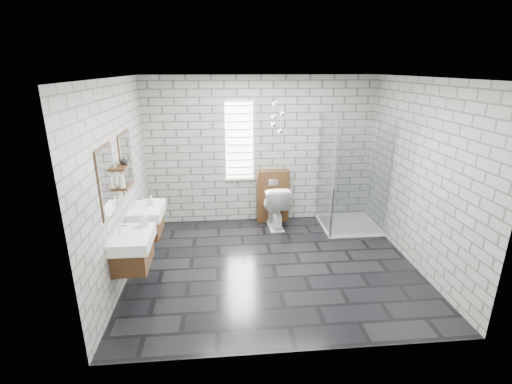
{
  "coord_description": "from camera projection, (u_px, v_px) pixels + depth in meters",
  "views": [
    {
      "loc": [
        -0.71,
        -4.88,
        2.84
      ],
      "look_at": [
        -0.23,
        0.35,
        1.05
      ],
      "focal_mm": 26.0,
      "sensor_mm": 36.0,
      "label": 1
    }
  ],
  "objects": [
    {
      "name": "ceiling",
      "position": [
        276.0,
        77.0,
        4.71
      ],
      "size": [
        4.2,
        3.6,
        0.02
      ],
      "primitive_type": "cube",
      "color": "white",
      "rests_on": "wall_back"
    },
    {
      "name": "soap_bottle_a",
      "position": [
        143.0,
        219.0,
        4.81
      ],
      "size": [
        0.12,
        0.12,
        0.21
      ],
      "primitive_type": "imported",
      "rotation": [
        0.0,
        0.0,
        0.36
      ],
      "color": "#B2B2B2",
      "rests_on": "vanity_left"
    },
    {
      "name": "wall_left",
      "position": [
        119.0,
        183.0,
        4.96
      ],
      "size": [
        0.02,
        3.6,
        2.7
      ],
      "primitive_type": "cube",
      "color": "#989893",
      "rests_on": "floor"
    },
    {
      "name": "shelf_lower",
      "position": [
        124.0,
        186.0,
        4.93
      ],
      "size": [
        0.14,
        0.3,
        0.03
      ],
      "primitive_type": "cube",
      "color": "#4A2F16",
      "rests_on": "wall_left"
    },
    {
      "name": "wall_front",
      "position": [
        302.0,
        235.0,
        3.44
      ],
      "size": [
        4.2,
        0.02,
        2.7
      ],
      "primitive_type": "cube",
      "color": "#989893",
      "rests_on": "floor"
    },
    {
      "name": "soap_bottle_b",
      "position": [
        151.0,
        200.0,
        5.6
      ],
      "size": [
        0.13,
        0.13,
        0.14
      ],
      "primitive_type": "imported",
      "rotation": [
        0.0,
        0.0,
        -0.12
      ],
      "color": "#B2B2B2",
      "rests_on": "vanity_right"
    },
    {
      "name": "toilet",
      "position": [
        274.0,
        205.0,
        6.83
      ],
      "size": [
        0.5,
        0.81,
        0.8
      ],
      "primitive_type": "imported",
      "rotation": [
        0.0,
        0.0,
        3.21
      ],
      "color": "white",
      "rests_on": "floor"
    },
    {
      "name": "pendant_cluster",
      "position": [
        277.0,
        117.0,
        6.25
      ],
      "size": [
        0.26,
        0.22,
        0.95
      ],
      "color": "silver",
      "rests_on": "ceiling"
    },
    {
      "name": "vase",
      "position": [
        124.0,
        160.0,
        4.93
      ],
      "size": [
        0.12,
        0.12,
        0.11
      ],
      "primitive_type": "imported",
      "rotation": [
        0.0,
        0.0,
        0.2
      ],
      "color": "#B2B2B2",
      "rests_on": "shelf_upper"
    },
    {
      "name": "floor",
      "position": [
        273.0,
        265.0,
        5.58
      ],
      "size": [
        4.2,
        3.6,
        0.02
      ],
      "primitive_type": "cube",
      "color": "black",
      "rests_on": "ground"
    },
    {
      "name": "flush_plate",
      "position": [
        274.0,
        182.0,
        6.84
      ],
      "size": [
        0.18,
        0.01,
        0.12
      ],
      "primitive_type": "cube",
      "color": "silver",
      "rests_on": "cistern_panel"
    },
    {
      "name": "wall_right",
      "position": [
        420.0,
        175.0,
        5.33
      ],
      "size": [
        0.02,
        3.6,
        2.7
      ],
      "primitive_type": "cube",
      "color": "#989893",
      "rests_on": "floor"
    },
    {
      "name": "vanity_left",
      "position": [
        130.0,
        241.0,
        4.66
      ],
      "size": [
        0.47,
        0.7,
        1.57
      ],
      "color": "#4A2F16",
      "rests_on": "wall_left"
    },
    {
      "name": "vanity_right",
      "position": [
        144.0,
        212.0,
        5.56
      ],
      "size": [
        0.47,
        0.7,
        1.57
      ],
      "color": "#4A2F16",
      "rests_on": "wall_left"
    },
    {
      "name": "shelf_upper",
      "position": [
        122.0,
        168.0,
        4.84
      ],
      "size": [
        0.14,
        0.3,
        0.03
      ],
      "primitive_type": "cube",
      "color": "#4A2F16",
      "rests_on": "wall_left"
    },
    {
      "name": "cistern_panel",
      "position": [
        273.0,
        196.0,
        7.04
      ],
      "size": [
        0.6,
        0.2,
        1.0
      ],
      "primitive_type": "cube",
      "color": "#4A2F16",
      "rests_on": "floor"
    },
    {
      "name": "window",
      "position": [
        239.0,
        141.0,
        6.72
      ],
      "size": [
        0.56,
        0.05,
        1.48
      ],
      "color": "white",
      "rests_on": "wall_back"
    },
    {
      "name": "shower_enclosure",
      "position": [
        347.0,
        203.0,
        6.66
      ],
      "size": [
        1.0,
        1.0,
        2.03
      ],
      "color": "white",
      "rests_on": "floor"
    },
    {
      "name": "wall_back",
      "position": [
        261.0,
        151.0,
        6.85
      ],
      "size": [
        4.2,
        0.02,
        2.7
      ],
      "primitive_type": "cube",
      "color": "#989893",
      "rests_on": "floor"
    },
    {
      "name": "soap_bottle_c",
      "position": [
        122.0,
        180.0,
        4.78
      ],
      "size": [
        0.09,
        0.09,
        0.22
      ],
      "primitive_type": "imported",
      "rotation": [
        0.0,
        0.0,
        0.15
      ],
      "color": "#B2B2B2",
      "rests_on": "shelf_lower"
    }
  ]
}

